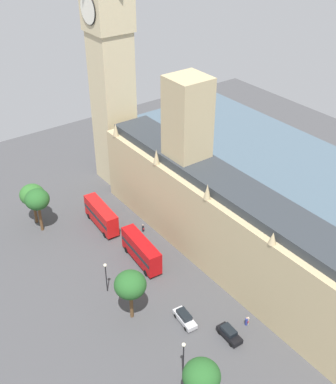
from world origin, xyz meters
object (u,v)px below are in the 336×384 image
clock_tower (110,48)px  plane_tree_under_trees (202,376)px  car_black_corner (229,333)px  car_silver_by_river_gate (185,318)px  pedestrian_far_end (246,321)px  plane_tree_slot_10 (32,195)px  double_decker_bus_near_tower (101,215)px  pedestrian_opposite_hall (143,228)px  double_decker_bus_midblock (141,250)px  pedestrian_kerbside (248,321)px  street_lamp_slot_11 (106,272)px  street_lamp_slot_12 (184,354)px  plane_tree_trailing (37,200)px  plane_tree_leading (130,285)px  parliament_building (221,216)px

clock_tower → plane_tree_under_trees: bearing=68.9°
car_black_corner → car_silver_by_river_gate: bearing=-58.3°
pedestrian_far_end → plane_tree_slot_10: (15.40, -44.46, 5.86)m
double_decker_bus_near_tower → pedestrian_opposite_hall: size_ratio=6.62×
double_decker_bus_midblock → pedestrian_kerbside: (-5.17, 21.99, -1.96)m
double_decker_bus_near_tower → street_lamp_slot_11: (8.36, 16.56, 1.56)m
street_lamp_slot_12 → double_decker_bus_midblock: bearing=-110.4°
pedestrian_kerbside → street_lamp_slot_12: bearing=-162.2°
pedestrian_kerbside → plane_tree_under_trees: plane_tree_under_trees is taller
plane_tree_under_trees → plane_tree_trailing: bearing=-89.0°
pedestrian_kerbside → plane_tree_leading: bearing=150.0°
pedestrian_opposite_hall → plane_tree_leading: plane_tree_leading is taller
clock_tower → street_lamp_slot_12: (20.98, 52.15, -25.11)m
parliament_building → plane_tree_leading: (20.73, 3.08, -2.29)m
double_decker_bus_near_tower → street_lamp_slot_12: size_ratio=1.53×
double_decker_bus_midblock → plane_tree_under_trees: plane_tree_under_trees is taller
plane_tree_under_trees → street_lamp_slot_11: size_ratio=1.43×
car_black_corner → street_lamp_slot_11: size_ratio=0.74×
clock_tower → car_silver_by_river_gate: (14.69, 44.40, -29.03)m
street_lamp_slot_12 → plane_tree_leading: bearing=-91.2°
double_decker_bus_near_tower → car_silver_by_river_gate: double_decker_bus_near_tower is taller
double_decker_bus_near_tower → car_black_corner: (-1.48, 35.92, -1.75)m
double_decker_bus_midblock → pedestrian_opposite_hall: bearing=-120.8°
clock_tower → plane_tree_leading: 49.57m
street_lamp_slot_12 → plane_tree_trailing: bearing=-87.5°
plane_tree_slot_10 → street_lamp_slot_11: bearing=93.8°
clock_tower → double_decker_bus_near_tower: (12.65, 14.86, -27.28)m
street_lamp_slot_11 → street_lamp_slot_12: bearing=90.1°
double_decker_bus_near_tower → parliament_building: bearing=-54.6°
parliament_building → plane_tree_trailing: size_ratio=6.82×
pedestrian_far_end → pedestrian_kerbside: size_ratio=1.03×
pedestrian_far_end → plane_tree_under_trees: 17.09m
parliament_building → double_decker_bus_midblock: parliament_building is taller
parliament_building → car_silver_by_river_gate: (14.72, 8.88, -8.12)m
plane_tree_under_trees → street_lamp_slot_11: bearing=-92.2°
pedestrian_far_end → plane_tree_under_trees: plane_tree_under_trees is taller
clock_tower → pedestrian_far_end: size_ratio=37.54×
double_decker_bus_near_tower → plane_tree_trailing: (10.23, -5.76, 4.50)m
double_decker_bus_midblock → street_lamp_slot_12: (8.77, 23.63, 2.17)m
double_decker_bus_near_tower → street_lamp_slot_12: street_lamp_slot_12 is taller
car_black_corner → plane_tree_under_trees: 13.69m
double_decker_bus_near_tower → car_black_corner: bearing=-83.7°
clock_tower → pedestrian_opposite_hall: 36.77m
pedestrian_kerbside → plane_tree_slot_10: (15.67, -44.49, 5.89)m
parliament_building → car_black_corner: size_ratio=14.35×
parliament_building → pedestrian_kerbside: parliament_building is taller
pedestrian_far_end → street_lamp_slot_11: (13.70, -19.07, 3.50)m
clock_tower → double_decker_bus_midblock: 41.31m
pedestrian_far_end → pedestrian_kerbside: bearing=152.7°
car_silver_by_river_gate → street_lamp_slot_11: 14.82m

